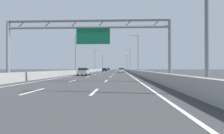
# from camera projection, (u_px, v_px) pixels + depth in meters

# --- Properties ---
(ground_plane) EXTENTS (260.00, 260.00, 0.00)m
(ground_plane) POSITION_uv_depth(u_px,v_px,m) (114.00, 71.00, 98.07)
(ground_plane) COLOR #38383A
(lane_dash_left_1) EXTENTS (0.16, 3.00, 0.01)m
(lane_dash_left_1) POSITION_uv_depth(u_px,v_px,m) (33.00, 91.00, 10.73)
(lane_dash_left_1) COLOR white
(lane_dash_left_1) RESTS_ON ground_plane
(lane_dash_left_2) EXTENTS (0.16, 3.00, 0.01)m
(lane_dash_left_2) POSITION_uv_depth(u_px,v_px,m) (73.00, 81.00, 19.72)
(lane_dash_left_2) COLOR white
(lane_dash_left_2) RESTS_ON ground_plane
(lane_dash_left_3) EXTENTS (0.16, 3.00, 0.01)m
(lane_dash_left_3) POSITION_uv_depth(u_px,v_px,m) (88.00, 77.00, 28.72)
(lane_dash_left_3) COLOR white
(lane_dash_left_3) RESTS_ON ground_plane
(lane_dash_left_4) EXTENTS (0.16, 3.00, 0.01)m
(lane_dash_left_4) POSITION_uv_depth(u_px,v_px,m) (95.00, 75.00, 37.71)
(lane_dash_left_4) COLOR white
(lane_dash_left_4) RESTS_ON ground_plane
(lane_dash_left_5) EXTENTS (0.16, 3.00, 0.01)m
(lane_dash_left_5) POSITION_uv_depth(u_px,v_px,m) (100.00, 74.00, 46.70)
(lane_dash_left_5) COLOR white
(lane_dash_left_5) RESTS_ON ground_plane
(lane_dash_left_6) EXTENTS (0.16, 3.00, 0.01)m
(lane_dash_left_6) POSITION_uv_depth(u_px,v_px,m) (103.00, 73.00, 55.69)
(lane_dash_left_6) COLOR white
(lane_dash_left_6) RESTS_ON ground_plane
(lane_dash_left_7) EXTENTS (0.16, 3.00, 0.01)m
(lane_dash_left_7) POSITION_uv_depth(u_px,v_px,m) (106.00, 72.00, 64.68)
(lane_dash_left_7) COLOR white
(lane_dash_left_7) RESTS_ON ground_plane
(lane_dash_left_8) EXTENTS (0.16, 3.00, 0.01)m
(lane_dash_left_8) POSITION_uv_depth(u_px,v_px,m) (107.00, 72.00, 73.67)
(lane_dash_left_8) COLOR white
(lane_dash_left_8) RESTS_ON ground_plane
(lane_dash_left_9) EXTENTS (0.16, 3.00, 0.01)m
(lane_dash_left_9) POSITION_uv_depth(u_px,v_px,m) (109.00, 71.00, 82.66)
(lane_dash_left_9) COLOR white
(lane_dash_left_9) RESTS_ON ground_plane
(lane_dash_left_10) EXTENTS (0.16, 3.00, 0.01)m
(lane_dash_left_10) POSITION_uv_depth(u_px,v_px,m) (110.00, 71.00, 91.65)
(lane_dash_left_10) COLOR white
(lane_dash_left_10) RESTS_ON ground_plane
(lane_dash_left_11) EXTENTS (0.16, 3.00, 0.01)m
(lane_dash_left_11) POSITION_uv_depth(u_px,v_px,m) (111.00, 71.00, 100.65)
(lane_dash_left_11) COLOR white
(lane_dash_left_11) RESTS_ON ground_plane
(lane_dash_left_12) EXTENTS (0.16, 3.00, 0.01)m
(lane_dash_left_12) POSITION_uv_depth(u_px,v_px,m) (111.00, 70.00, 109.64)
(lane_dash_left_12) COLOR white
(lane_dash_left_12) RESTS_ON ground_plane
(lane_dash_left_13) EXTENTS (0.16, 3.00, 0.01)m
(lane_dash_left_13) POSITION_uv_depth(u_px,v_px,m) (112.00, 70.00, 118.63)
(lane_dash_left_13) COLOR white
(lane_dash_left_13) RESTS_ON ground_plane
(lane_dash_left_14) EXTENTS (0.16, 3.00, 0.01)m
(lane_dash_left_14) POSITION_uv_depth(u_px,v_px,m) (113.00, 70.00, 127.62)
(lane_dash_left_14) COLOR white
(lane_dash_left_14) RESTS_ON ground_plane
(lane_dash_left_15) EXTENTS (0.16, 3.00, 0.01)m
(lane_dash_left_15) POSITION_uv_depth(u_px,v_px,m) (113.00, 70.00, 136.61)
(lane_dash_left_15) COLOR white
(lane_dash_left_15) RESTS_ON ground_plane
(lane_dash_left_16) EXTENTS (0.16, 3.00, 0.01)m
(lane_dash_left_16) POSITION_uv_depth(u_px,v_px,m) (114.00, 70.00, 145.60)
(lane_dash_left_16) COLOR white
(lane_dash_left_16) RESTS_ON ground_plane
(lane_dash_left_17) EXTENTS (0.16, 3.00, 0.01)m
(lane_dash_left_17) POSITION_uv_depth(u_px,v_px,m) (114.00, 70.00, 154.59)
(lane_dash_left_17) COLOR white
(lane_dash_left_17) RESTS_ON ground_plane
(lane_dash_right_1) EXTENTS (0.16, 3.00, 0.01)m
(lane_dash_right_1) POSITION_uv_depth(u_px,v_px,m) (94.00, 92.00, 10.58)
(lane_dash_right_1) COLOR white
(lane_dash_right_1) RESTS_ON ground_plane
(lane_dash_right_2) EXTENTS (0.16, 3.00, 0.01)m
(lane_dash_right_2) POSITION_uv_depth(u_px,v_px,m) (106.00, 81.00, 19.57)
(lane_dash_right_2) COLOR white
(lane_dash_right_2) RESTS_ON ground_plane
(lane_dash_right_3) EXTENTS (0.16, 3.00, 0.01)m
(lane_dash_right_3) POSITION_uv_depth(u_px,v_px,m) (110.00, 77.00, 28.56)
(lane_dash_right_3) COLOR white
(lane_dash_right_3) RESTS_ON ground_plane
(lane_dash_right_4) EXTENTS (0.16, 3.00, 0.01)m
(lane_dash_right_4) POSITION_uv_depth(u_px,v_px,m) (113.00, 75.00, 37.55)
(lane_dash_right_4) COLOR white
(lane_dash_right_4) RESTS_ON ground_plane
(lane_dash_right_5) EXTENTS (0.16, 3.00, 0.01)m
(lane_dash_right_5) POSITION_uv_depth(u_px,v_px,m) (114.00, 74.00, 46.54)
(lane_dash_right_5) COLOR white
(lane_dash_right_5) RESTS_ON ground_plane
(lane_dash_right_6) EXTENTS (0.16, 3.00, 0.01)m
(lane_dash_right_6) POSITION_uv_depth(u_px,v_px,m) (115.00, 73.00, 55.53)
(lane_dash_right_6) COLOR white
(lane_dash_right_6) RESTS_ON ground_plane
(lane_dash_right_7) EXTENTS (0.16, 3.00, 0.01)m
(lane_dash_right_7) POSITION_uv_depth(u_px,v_px,m) (116.00, 72.00, 64.52)
(lane_dash_right_7) COLOR white
(lane_dash_right_7) RESTS_ON ground_plane
(lane_dash_right_8) EXTENTS (0.16, 3.00, 0.01)m
(lane_dash_right_8) POSITION_uv_depth(u_px,v_px,m) (116.00, 72.00, 73.52)
(lane_dash_right_8) COLOR white
(lane_dash_right_8) RESTS_ON ground_plane
(lane_dash_right_9) EXTENTS (0.16, 3.00, 0.01)m
(lane_dash_right_9) POSITION_uv_depth(u_px,v_px,m) (117.00, 71.00, 82.51)
(lane_dash_right_9) COLOR white
(lane_dash_right_9) RESTS_ON ground_plane
(lane_dash_right_10) EXTENTS (0.16, 3.00, 0.01)m
(lane_dash_right_10) POSITION_uv_depth(u_px,v_px,m) (117.00, 71.00, 91.50)
(lane_dash_right_10) COLOR white
(lane_dash_right_10) RESTS_ON ground_plane
(lane_dash_right_11) EXTENTS (0.16, 3.00, 0.01)m
(lane_dash_right_11) POSITION_uv_depth(u_px,v_px,m) (117.00, 71.00, 100.49)
(lane_dash_right_11) COLOR white
(lane_dash_right_11) RESTS_ON ground_plane
(lane_dash_right_12) EXTENTS (0.16, 3.00, 0.01)m
(lane_dash_right_12) POSITION_uv_depth(u_px,v_px,m) (118.00, 70.00, 109.48)
(lane_dash_right_12) COLOR white
(lane_dash_right_12) RESTS_ON ground_plane
(lane_dash_right_13) EXTENTS (0.16, 3.00, 0.01)m
(lane_dash_right_13) POSITION_uv_depth(u_px,v_px,m) (118.00, 70.00, 118.47)
(lane_dash_right_13) COLOR white
(lane_dash_right_13) RESTS_ON ground_plane
(lane_dash_right_14) EXTENTS (0.16, 3.00, 0.01)m
(lane_dash_right_14) POSITION_uv_depth(u_px,v_px,m) (118.00, 70.00, 127.46)
(lane_dash_right_14) COLOR white
(lane_dash_right_14) RESTS_ON ground_plane
(lane_dash_right_15) EXTENTS (0.16, 3.00, 0.01)m
(lane_dash_right_15) POSITION_uv_depth(u_px,v_px,m) (118.00, 70.00, 136.45)
(lane_dash_right_15) COLOR white
(lane_dash_right_15) RESTS_ON ground_plane
(lane_dash_right_16) EXTENTS (0.16, 3.00, 0.01)m
(lane_dash_right_16) POSITION_uv_depth(u_px,v_px,m) (118.00, 70.00, 145.45)
(lane_dash_right_16) COLOR white
(lane_dash_right_16) RESTS_ON ground_plane
(lane_dash_right_17) EXTENTS (0.16, 3.00, 0.01)m
(lane_dash_right_17) POSITION_uv_depth(u_px,v_px,m) (118.00, 70.00, 154.44)
(lane_dash_right_17) COLOR white
(lane_dash_right_17) RESTS_ON ground_plane
(edge_line_left) EXTENTS (0.16, 176.00, 0.01)m
(edge_line_left) POSITION_uv_depth(u_px,v_px,m) (102.00, 71.00, 86.31)
(edge_line_left) COLOR white
(edge_line_left) RESTS_ON ground_plane
(edge_line_right) EXTENTS (0.16, 176.00, 0.01)m
(edge_line_right) POSITION_uv_depth(u_px,v_px,m) (124.00, 71.00, 85.85)
(edge_line_right) COLOR white
(edge_line_right) RESTS_ON ground_plane
(barrier_left) EXTENTS (0.45, 220.00, 0.95)m
(barrier_left) POSITION_uv_depth(u_px,v_px,m) (103.00, 70.00, 108.36)
(barrier_left) COLOR #9E9E99
(barrier_left) RESTS_ON ground_plane
(barrier_right) EXTENTS (0.45, 220.00, 0.95)m
(barrier_right) POSITION_uv_depth(u_px,v_px,m) (126.00, 70.00, 107.76)
(barrier_right) COLOR #9E9E99
(barrier_right) RESTS_ON ground_plane
(sign_gantry) EXTENTS (16.81, 0.36, 6.36)m
(sign_gantry) POSITION_uv_depth(u_px,v_px,m) (88.00, 34.00, 18.52)
(sign_gantry) COLOR gray
(sign_gantry) RESTS_ON ground_plane
(streetlamp_left_mid) EXTENTS (2.58, 0.28, 9.50)m
(streetlamp_left_mid) POSITION_uv_depth(u_px,v_px,m) (76.00, 52.00, 45.29)
(streetlamp_left_mid) COLOR slate
(streetlamp_left_mid) RESTS_ON ground_plane
(streetlamp_right_mid) EXTENTS (2.58, 0.28, 9.50)m
(streetlamp_right_mid) POSITION_uv_depth(u_px,v_px,m) (137.00, 52.00, 44.64)
(streetlamp_right_mid) COLOR slate
(streetlamp_right_mid) RESTS_ON ground_plane
(streetlamp_left_far) EXTENTS (2.58, 0.28, 9.50)m
(streetlamp_left_far) POSITION_uv_depth(u_px,v_px,m) (96.00, 59.00, 80.57)
(streetlamp_left_far) COLOR slate
(streetlamp_left_far) RESTS_ON ground_plane
(streetlamp_right_far) EXTENTS (2.58, 0.28, 9.50)m
(streetlamp_right_far) POSITION_uv_depth(u_px,v_px,m) (130.00, 59.00, 79.92)
(streetlamp_right_far) COLOR slate
(streetlamp_right_far) RESTS_ON ground_plane
(streetlamp_left_distant) EXTENTS (2.58, 0.28, 9.50)m
(streetlamp_left_distant) POSITION_uv_depth(u_px,v_px,m) (103.00, 62.00, 115.85)
(streetlamp_left_distant) COLOR slate
(streetlamp_left_distant) RESTS_ON ground_plane
(streetlamp_right_distant) EXTENTS (2.58, 0.28, 9.50)m
(streetlamp_right_distant) POSITION_uv_depth(u_px,v_px,m) (127.00, 62.00, 115.20)
(streetlamp_right_distant) COLOR slate
(streetlamp_right_distant) RESTS_ON ground_plane
(yellow_car) EXTENTS (1.72, 4.52, 1.44)m
(yellow_car) POSITION_uv_depth(u_px,v_px,m) (121.00, 70.00, 79.84)
(yellow_car) COLOR yellow
(yellow_car) RESTS_ON ground_plane
(silver_car) EXTENTS (1.75, 4.48, 1.42)m
(silver_car) POSITION_uv_depth(u_px,v_px,m) (84.00, 71.00, 34.48)
(silver_car) COLOR #A8ADB2
(silver_car) RESTS_ON ground_plane
(black_car) EXTENTS (1.87, 4.33, 1.40)m
(black_car) POSITION_uv_depth(u_px,v_px,m) (105.00, 70.00, 79.62)
(black_car) COLOR black
(black_car) RESTS_ON ground_plane
(blue_car) EXTENTS (1.75, 4.41, 1.45)m
(blue_car) POSITION_uv_depth(u_px,v_px,m) (108.00, 69.00, 112.04)
(blue_car) COLOR #2347AD
(blue_car) RESTS_ON ground_plane
(white_car) EXTENTS (1.75, 4.63, 1.44)m
(white_car) POSITION_uv_depth(u_px,v_px,m) (121.00, 70.00, 58.72)
(white_car) COLOR silver
(white_car) RESTS_ON ground_plane
(red_car) EXTENTS (1.86, 4.24, 1.47)m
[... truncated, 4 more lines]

